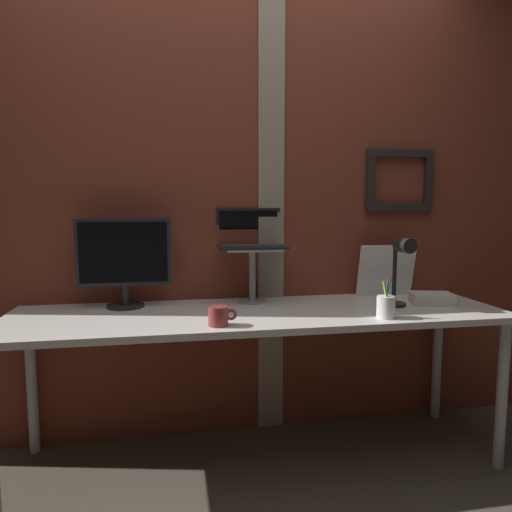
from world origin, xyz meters
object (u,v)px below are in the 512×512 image
Objects in this scene: pen_cup at (386,306)px; coffee_mug at (219,316)px; laptop at (250,237)px; desk_lamp at (400,265)px; whiteboard_panel at (386,271)px; monitor at (124,256)px.

pen_cup is 0.74m from coffee_mug.
desk_lamp is (0.67, -0.32, -0.12)m from laptop.
laptop is 2.86× the size of coffee_mug.
desk_lamp is 0.92m from coffee_mug.
coffee_mug is at bearing -169.05° from desk_lamp.
desk_lamp is at bearing 10.95° from coffee_mug.
laptop reaches higher than whiteboard_panel.
laptop is at bearing 66.40° from coffee_mug.
monitor reaches higher than whiteboard_panel.
monitor is 0.64m from laptop.
laptop is 1.89× the size of pen_cup.
monitor is at bearing 159.47° from pen_cup.
pen_cup is (-0.22, -0.46, -0.09)m from whiteboard_panel.
laptop is (0.63, 0.06, 0.08)m from monitor.
whiteboard_panel is 1.07m from coffee_mug.
desk_lamp is at bearing -103.97° from whiteboard_panel.
laptop is at bearing 5.53° from monitor.
whiteboard_panel is 1.76× the size of pen_cup.
whiteboard_panel reaches higher than coffee_mug.
whiteboard_panel is (0.75, -0.03, -0.19)m from laptop.
laptop is at bearing 154.62° from desk_lamp.
pen_cup is at bearing -115.91° from whiteboard_panel.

